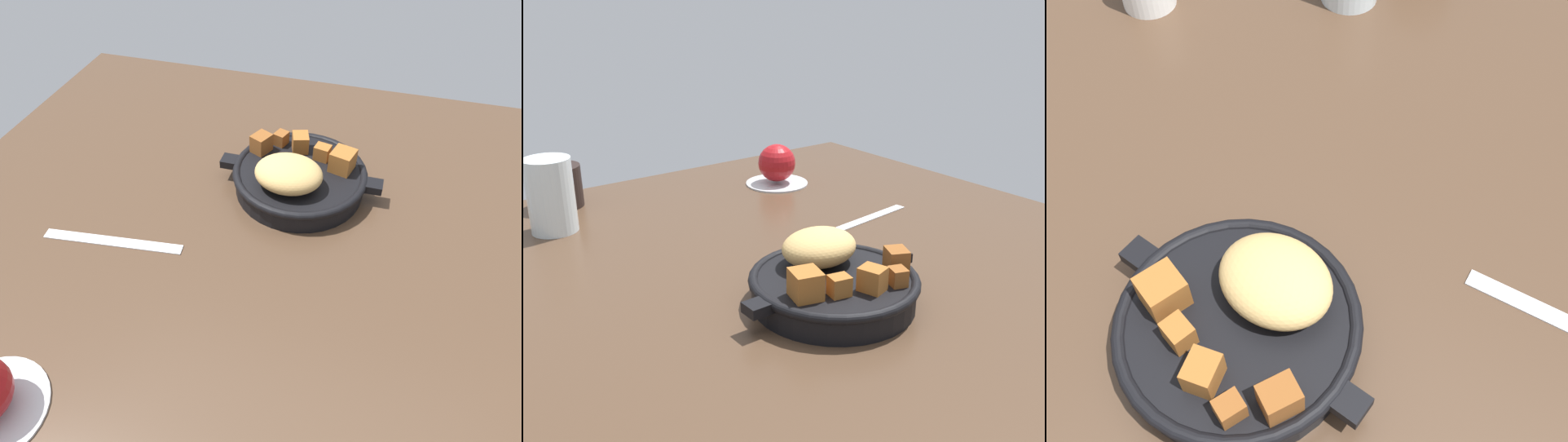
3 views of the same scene
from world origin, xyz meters
TOP-DOWN VIEW (x-y plane):
  - ground_plane at (0.00, 0.00)cm, footprint 108.38×93.79cm
  - cast_iron_skillet at (2.12, -12.92)cm, footprint 24.08×19.84cm

SIDE VIEW (x-z plane):
  - ground_plane at x=0.00cm, z-range -2.40..0.00cm
  - cast_iron_skillet at x=2.12cm, z-range -1.12..6.62cm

